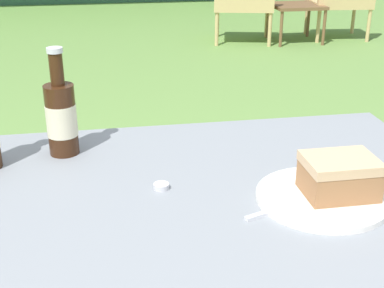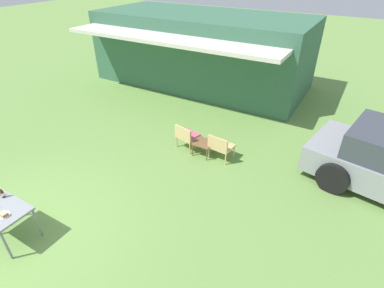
{
  "view_description": "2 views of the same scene",
  "coord_description": "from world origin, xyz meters",
  "px_view_note": "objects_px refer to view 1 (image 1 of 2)",
  "views": [
    {
      "loc": [
        -0.16,
        -0.82,
        1.16
      ],
      "look_at": [
        0.0,
        0.1,
        0.76
      ],
      "focal_mm": 50.0,
      "sensor_mm": 36.0,
      "label": 1
    },
    {
      "loc": [
        4.88,
        -1.62,
        4.49
      ],
      "look_at": [
        1.98,
        3.32,
        0.9
      ],
      "focal_mm": 28.0,
      "sensor_mm": 36.0,
      "label": 2
    }
  ],
  "objects_px": {
    "cake_on_plate": "(332,185)",
    "cola_bottle_near": "(61,116)",
    "wicker_chair_cushioned": "(244,1)",
    "garden_side_table": "(297,9)",
    "patio_table": "(201,225)"
  },
  "relations": [
    {
      "from": "garden_side_table",
      "to": "cola_bottle_near",
      "type": "xyz_separation_m",
      "value": [
        -2.01,
        -4.06,
        0.46
      ]
    },
    {
      "from": "wicker_chair_cushioned",
      "to": "cola_bottle_near",
      "type": "xyz_separation_m",
      "value": [
        -1.49,
        -4.11,
        0.39
      ]
    },
    {
      "from": "wicker_chair_cushioned",
      "to": "garden_side_table",
      "type": "bearing_deg",
      "value": -172.3
    },
    {
      "from": "garden_side_table",
      "to": "cake_on_plate",
      "type": "xyz_separation_m",
      "value": [
        -1.55,
        -4.34,
        0.41
      ]
    },
    {
      "from": "patio_table",
      "to": "cola_bottle_near",
      "type": "height_order",
      "value": "cola_bottle_near"
    },
    {
      "from": "wicker_chair_cushioned",
      "to": "garden_side_table",
      "type": "height_order",
      "value": "wicker_chair_cushioned"
    },
    {
      "from": "wicker_chair_cushioned",
      "to": "cola_bottle_near",
      "type": "height_order",
      "value": "cola_bottle_near"
    },
    {
      "from": "patio_table",
      "to": "cola_bottle_near",
      "type": "relative_size",
      "value": 4.46
    },
    {
      "from": "patio_table",
      "to": "cola_bottle_near",
      "type": "xyz_separation_m",
      "value": [
        -0.25,
        0.21,
        0.15
      ]
    },
    {
      "from": "cake_on_plate",
      "to": "cola_bottle_near",
      "type": "distance_m",
      "value": 0.54
    },
    {
      "from": "patio_table",
      "to": "garden_side_table",
      "type": "bearing_deg",
      "value": 67.57
    },
    {
      "from": "cake_on_plate",
      "to": "wicker_chair_cushioned",
      "type": "bearing_deg",
      "value": 76.85
    },
    {
      "from": "cola_bottle_near",
      "to": "garden_side_table",
      "type": "bearing_deg",
      "value": 63.66
    },
    {
      "from": "wicker_chair_cushioned",
      "to": "patio_table",
      "type": "relative_size",
      "value": 0.72
    },
    {
      "from": "wicker_chair_cushioned",
      "to": "garden_side_table",
      "type": "relative_size",
      "value": 1.45
    }
  ]
}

